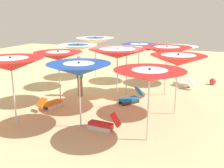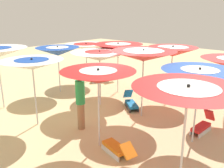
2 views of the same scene
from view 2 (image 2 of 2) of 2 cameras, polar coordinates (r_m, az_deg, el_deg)
ground at (r=9.43m, az=0.60°, el=-6.75°), size 37.00×37.00×0.04m
beach_umbrella_0 at (r=4.88m, az=17.34°, el=-3.00°), size 2.18×2.18×2.43m
beach_umbrella_1 at (r=7.09m, az=19.83°, el=1.69°), size 2.10×2.10×2.28m
beach_umbrella_3 at (r=6.48m, az=-3.25°, el=1.74°), size 2.04×2.04×2.30m
beach_umbrella_4 at (r=8.52m, az=7.44°, el=6.63°), size 2.28×2.28×2.50m
beach_umbrella_5 at (r=10.59m, az=14.08°, el=7.45°), size 2.06×2.06×2.37m
beach_umbrella_6 at (r=8.21m, az=-18.29°, el=4.37°), size 2.02×2.02×2.32m
beach_umbrella_7 at (r=9.60m, az=-2.91°, el=6.58°), size 2.29×2.29×2.28m
beach_umbrella_8 at (r=11.24m, az=1.43°, el=8.48°), size 2.28×2.28×2.37m
beach_umbrella_10 at (r=11.52m, az=-12.65°, el=7.52°), size 2.01×2.01×2.22m
beach_umbrella_11 at (r=13.06m, az=-6.11°, el=8.68°), size 2.20×2.20×2.15m
lounger_0 at (r=13.29m, az=-2.40°, el=1.31°), size 1.30×1.02×0.59m
lounger_1 at (r=8.44m, az=20.50°, el=-9.15°), size 1.14×0.40×0.66m
lounger_2 at (r=9.80m, az=4.47°, el=-4.40°), size 1.00×1.15×0.65m
lounger_3 at (r=6.77m, az=1.24°, el=-14.85°), size 0.63×1.22×0.52m
beachgoer_0 at (r=7.86m, az=-7.45°, el=-3.75°), size 0.30×0.30×1.90m
beach_ball at (r=15.07m, az=-1.55°, el=3.08°), size 0.35×0.35×0.35m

